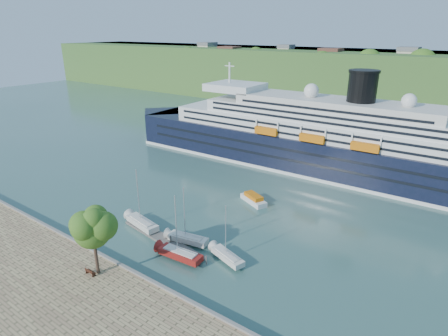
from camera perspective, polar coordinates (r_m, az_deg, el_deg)
The scene contains 12 objects.
ground at distance 60.21m, azimuth -16.77°, elevation -13.94°, with size 400.00×400.00×0.00m, color #32594F.
far_hillside at distance 179.61m, azimuth 22.82°, elevation 12.16°, with size 400.00×50.00×24.00m, color #325A24.
quay_coping at distance 59.49m, azimuth -17.04°, elevation -13.10°, with size 220.00×0.50×0.30m, color slate.
cruise_ship at distance 94.33m, azimuth 12.83°, elevation 7.28°, with size 110.89×16.15×24.90m, color black, non-canonical shape.
park_bench at distance 56.98m, azimuth -19.68°, elevation -14.61°, with size 1.68×0.69×1.07m, color #452013, non-canonical shape.
promenade_tree at distance 54.36m, azimuth -19.25°, elevation -10.09°, with size 6.72×6.72×11.13m, color #2F5A17, non-canonical shape.
floating_pontoon at distance 64.36m, azimuth -9.29°, elevation -10.62°, with size 18.72×2.29×0.42m, color #68625C, non-canonical shape.
sailboat_white_near at distance 66.19m, azimuth -12.61°, elevation -4.99°, with size 8.14×2.26×10.51m, color silver, non-canonical shape.
sailboat_red at distance 56.45m, azimuth -6.82°, elevation -9.49°, with size 7.90×2.20×10.21m, color maroon, non-canonical shape.
sailboat_white_far at distance 56.07m, azimuth 0.56°, elevation -10.34°, with size 6.87×1.91×8.87m, color silver, non-canonical shape.
tender_launch at distance 76.15m, azimuth 4.53°, elevation -4.65°, with size 6.58×2.25×1.82m, color orange, non-canonical shape.
sailboat_extra at distance 60.51m, azimuth -5.60°, elevation -7.59°, with size 7.42×2.06×9.58m, color silver, non-canonical shape.
Camera 1 is at (41.40, -28.49, 33.16)m, focal length 30.00 mm.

